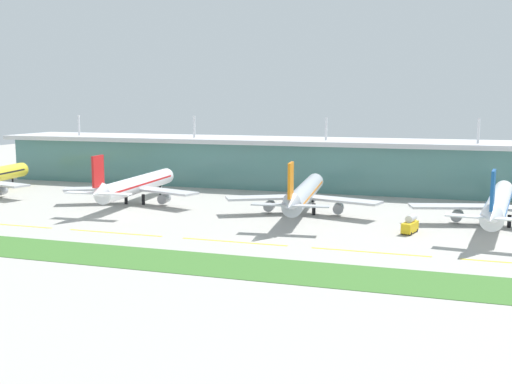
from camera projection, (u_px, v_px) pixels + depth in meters
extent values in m
plane|color=#A8A59E|center=(250.00, 240.00, 157.61)|extent=(600.00, 600.00, 0.00)
cube|color=slate|center=(328.00, 166.00, 248.47)|extent=(280.00, 28.00, 18.04)
cube|color=silver|center=(329.00, 142.00, 247.03)|extent=(288.00, 34.00, 1.80)
cylinder|color=silver|center=(79.00, 125.00, 275.70)|extent=(0.90, 0.90, 9.00)
cylinder|color=silver|center=(194.00, 127.00, 258.34)|extent=(0.90, 0.90, 9.00)
cylinder|color=silver|center=(326.00, 129.00, 240.98)|extent=(0.90, 0.90, 9.00)
cylinder|color=silver|center=(479.00, 131.00, 223.62)|extent=(0.90, 0.90, 9.00)
cone|color=yellow|center=(25.00, 169.00, 262.48)|extent=(6.03, 4.76, 5.51)
cube|color=#B7BABF|center=(1.00, 184.00, 224.75)|extent=(24.93, 12.26, 0.70)
cylinder|color=gray|center=(1.00, 191.00, 226.77)|extent=(3.82, 4.92, 3.20)
cylinder|color=black|center=(13.00, 183.00, 253.81)|extent=(0.70, 0.70, 3.60)
cylinder|color=white|center=(138.00, 184.00, 213.58)|extent=(9.57, 51.79, 5.80)
cone|color=white|center=(168.00, 175.00, 240.22)|extent=(5.79, 4.39, 5.51)
cone|color=white|center=(97.00, 193.00, 185.82)|extent=(5.40, 6.97, 5.72)
cube|color=red|center=(98.00, 171.00, 185.83)|extent=(1.17, 6.43, 9.50)
cube|color=white|center=(82.00, 193.00, 187.64)|extent=(10.21, 3.93, 0.36)
cube|color=white|center=(115.00, 194.00, 185.00)|extent=(10.21, 3.93, 0.36)
cube|color=#B7BABF|center=(100.00, 189.00, 212.41)|extent=(24.54, 16.70, 0.70)
cylinder|color=gray|center=(106.00, 196.00, 213.91)|extent=(3.52, 4.72, 3.20)
cube|color=#B7BABF|center=(166.00, 191.00, 206.65)|extent=(24.93, 13.81, 0.70)
cylinder|color=gray|center=(164.00, 199.00, 208.73)|extent=(3.52, 4.72, 3.20)
cylinder|color=black|center=(160.00, 190.00, 232.80)|extent=(0.70, 0.70, 3.60)
cylinder|color=black|center=(126.00, 199.00, 212.16)|extent=(1.10, 1.10, 3.60)
cylinder|color=black|center=(143.00, 200.00, 210.62)|extent=(1.10, 1.10, 3.60)
cube|color=red|center=(138.00, 183.00, 213.52)|extent=(9.23, 46.66, 0.60)
cylinder|color=#ADB2BC|center=(305.00, 193.00, 194.58)|extent=(11.89, 56.05, 5.80)
cone|color=#ADB2BC|center=(316.00, 181.00, 223.49)|extent=(5.92, 4.58, 5.51)
cone|color=#ADB2BC|center=(290.00, 205.00, 164.52)|extent=(5.63, 7.13, 5.72)
cube|color=orange|center=(291.00, 180.00, 164.55)|extent=(1.40, 6.44, 9.50)
cube|color=#ADB2BC|center=(270.00, 205.00, 166.16)|extent=(10.29, 4.28, 0.36)
cube|color=#ADB2BC|center=(311.00, 206.00, 163.91)|extent=(10.29, 4.28, 0.36)
cube|color=#B7BABF|center=(265.00, 198.00, 192.95)|extent=(24.35, 17.37, 0.70)
cylinder|color=gray|center=(269.00, 206.00, 194.50)|extent=(3.67, 4.82, 3.20)
cube|color=#B7BABF|center=(342.00, 200.00, 188.03)|extent=(24.94, 13.04, 0.70)
cylinder|color=gray|center=(338.00, 208.00, 190.08)|extent=(3.67, 4.82, 3.20)
cylinder|color=black|center=(313.00, 197.00, 215.50)|extent=(0.70, 0.70, 3.60)
cylinder|color=black|center=(293.00, 209.00, 193.02)|extent=(1.10, 1.10, 3.60)
cylinder|color=black|center=(314.00, 209.00, 191.70)|extent=(1.10, 1.10, 3.60)
cube|color=orange|center=(305.00, 191.00, 194.52)|extent=(11.31, 50.51, 0.60)
cylinder|color=white|center=(499.00, 202.00, 175.80)|extent=(11.96, 58.59, 5.80)
cone|color=white|center=(504.00, 188.00, 203.88)|extent=(5.90, 4.56, 5.51)
cone|color=white|center=(491.00, 217.00, 146.65)|extent=(5.61, 7.11, 5.72)
cube|color=#19519E|center=(493.00, 190.00, 146.61)|extent=(1.38, 6.44, 9.50)
cube|color=white|center=(467.00, 216.00, 149.38)|extent=(10.28, 4.24, 0.36)
cube|color=#B7BABF|center=(453.00, 206.00, 176.90)|extent=(24.94, 13.12, 0.70)
cylinder|color=gray|center=(457.00, 215.00, 178.12)|extent=(3.66, 4.81, 3.20)
cylinder|color=black|center=(502.00, 207.00, 196.19)|extent=(0.70, 0.70, 3.60)
cylinder|color=black|center=(485.00, 220.00, 175.09)|extent=(1.10, 1.10, 3.60)
cylinder|color=black|center=(509.00, 221.00, 172.48)|extent=(1.10, 1.10, 3.60)
cube|color=#19519E|center=(499.00, 201.00, 175.74)|extent=(11.38, 52.79, 0.60)
cube|color=yellow|center=(10.00, 225.00, 176.39)|extent=(28.00, 0.70, 0.04)
cube|color=yellow|center=(115.00, 233.00, 165.85)|extent=(28.00, 0.70, 0.04)
cube|color=yellow|center=(234.00, 242.00, 155.31)|extent=(28.00, 0.70, 0.04)
cube|color=yellow|center=(370.00, 252.00, 144.77)|extent=(28.00, 0.70, 0.04)
cube|color=#3D702D|center=(212.00, 264.00, 133.78)|extent=(300.00, 18.00, 0.10)
cube|color=gold|center=(410.00, 227.00, 165.18)|extent=(4.24, 7.61, 2.60)
cylinder|color=silver|center=(411.00, 218.00, 165.53)|extent=(2.89, 4.36, 2.00)
cylinder|color=black|center=(411.00, 234.00, 162.64)|extent=(0.55, 0.96, 0.90)
cylinder|color=black|center=(402.00, 233.00, 163.87)|extent=(0.55, 0.96, 0.90)
cylinder|color=black|center=(417.00, 230.00, 166.87)|extent=(0.55, 0.96, 0.90)
cylinder|color=black|center=(408.00, 230.00, 168.09)|extent=(0.55, 0.96, 0.90)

